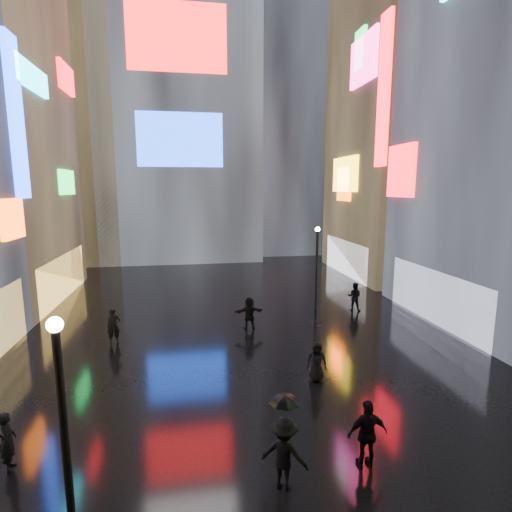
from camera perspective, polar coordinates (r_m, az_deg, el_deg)
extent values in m
plane|color=black|center=(23.97, -3.27, -8.62)|extent=(140.00, 140.00, 0.00)
cube|color=#F0510C|center=(22.59, -31.49, 4.55)|extent=(0.25, 2.24, 1.94)
cube|color=#133EF0|center=(24.35, -31.07, 16.56)|extent=(0.25, 1.40, 8.00)
cube|color=#FFC659|center=(30.48, -25.91, -2.69)|extent=(0.20, 10.00, 3.00)
cube|color=#18D846|center=(31.56, -25.42, 9.49)|extent=(0.25, 3.00, 1.71)
cube|color=#18CFE4|center=(27.25, -29.48, 21.40)|extent=(0.25, 4.84, 1.37)
cube|color=red|center=(34.27, -25.50, 21.94)|extent=(0.25, 3.32, 1.94)
cube|color=white|center=(24.62, 24.33, -5.36)|extent=(0.20, 9.00, 3.00)
cube|color=red|center=(27.25, 20.04, 11.34)|extent=(0.25, 2.99, 3.26)
cube|color=red|center=(30.46, 17.81, 21.53)|extent=(0.25, 1.40, 10.00)
cube|color=black|center=(38.05, 20.72, 18.91)|extent=(10.00, 12.00, 28.00)
cube|color=white|center=(35.85, 12.74, -0.21)|extent=(0.20, 9.00, 3.00)
cube|color=yellow|center=(35.55, 12.60, 11.31)|extent=(0.25, 4.92, 2.91)
cube|color=#F03092|center=(34.28, 15.13, 25.47)|extent=(0.25, 4.36, 3.46)
cube|color=#F0510C|center=(35.65, 12.47, 10.00)|extent=(0.25, 2.63, 2.87)
cube|color=#18D846|center=(35.14, 14.68, 26.65)|extent=(0.25, 1.69, 2.90)
cube|color=black|center=(48.52, -11.02, 25.68)|extent=(16.00, 14.00, 42.00)
cube|color=#FF1414|center=(41.74, -11.24, 28.37)|extent=(9.00, 0.20, 6.00)
cube|color=#194CFF|center=(39.76, -10.79, 16.01)|extent=(8.00, 0.20, 5.00)
cube|color=black|center=(50.84, 3.77, 20.44)|extent=(12.00, 12.00, 34.00)
cube|color=black|center=(46.39, -24.97, 15.62)|extent=(10.00, 10.00, 26.00)
cylinder|color=black|center=(9.42, -25.53, -23.67)|extent=(0.16, 0.16, 5.00)
sphere|color=white|center=(8.34, -26.82, -8.75)|extent=(0.30, 0.30, 0.30)
cylinder|color=black|center=(24.92, 8.64, -2.05)|extent=(0.16, 0.16, 5.00)
sphere|color=white|center=(24.53, 8.79, 3.79)|extent=(0.30, 0.30, 0.30)
imported|color=black|center=(11.22, 4.05, -26.31)|extent=(1.41, 1.21, 1.89)
imported|color=black|center=(12.23, 15.64, -23.25)|extent=(1.12, 0.47, 1.92)
imported|color=black|center=(16.37, 8.65, -14.70)|extent=(0.89, 0.69, 1.61)
imported|color=black|center=(21.69, -0.95, -8.17)|extent=(1.66, 0.63, 1.75)
imported|color=black|center=(20.93, -19.68, -9.42)|extent=(0.73, 0.57, 1.76)
imported|color=black|center=(25.57, 13.87, -5.65)|extent=(1.08, 1.01, 1.76)
imported|color=black|center=(10.52, 4.14, -20.67)|extent=(1.01, 1.01, 0.67)
imported|color=black|center=(15.90, 8.76, -10.63)|extent=(1.25, 1.24, 0.86)
imported|color=black|center=(13.54, -31.90, -21.55)|extent=(0.56, 0.70, 1.67)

